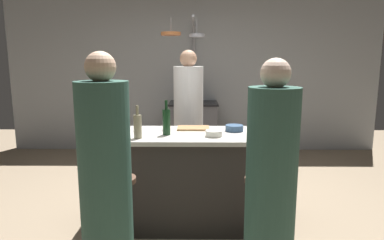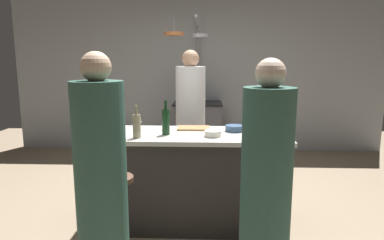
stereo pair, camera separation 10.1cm
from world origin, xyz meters
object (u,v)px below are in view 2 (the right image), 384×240
Objects in this scene: wine_bottle_rose at (280,122)px; mixing_bowl_blue at (234,128)px; chef at (191,125)px; wine_glass_by_chef at (166,119)px; stove_range at (198,129)px; wine_bottle_red at (166,121)px; wine_glass_near_left_guest at (121,120)px; guest_right at (266,189)px; bar_stool_right at (257,216)px; pepper_mill at (114,118)px; cutting_board at (194,128)px; wine_bottle_white at (137,126)px; mixing_bowl_steel at (114,132)px; mixing_bowl_ceramic at (213,134)px; wine_glass_near_right_guest at (138,120)px; bar_stool_left at (118,213)px; wine_bottle_dark at (255,128)px; guest_left at (101,184)px.

mixing_bowl_blue is at bearing 157.23° from wine_bottle_rose.
wine_glass_by_chef is at bearing -103.83° from chef.
stove_range is 1.51m from chef.
wine_bottle_red is 1.04m from wine_bottle_rose.
wine_glass_near_left_guest is (-0.69, -2.36, 0.56)m from stove_range.
guest_right is (0.59, -1.97, -0.05)m from chef.
pepper_mill is at bearing 148.47° from bar_stool_right.
wine_bottle_red reaches higher than cutting_board.
guest_right is 10.93× the size of wine_glass_by_chef.
mixing_bowl_blue is (0.40, -0.10, 0.02)m from cutting_board.
bar_stool_right is at bearing -79.40° from mixing_bowl_blue.
guest_right is 1.30m from wine_bottle_white.
mixing_bowl_steel is at bearing 159.51° from bar_stool_right.
cutting_board is 2.10× the size of mixing_bowl_ceramic.
guest_right is 1.50m from mixing_bowl_steel.
chef is at bearing 61.43° from wine_glass_near_right_guest.
chef is 1.01m from mixing_bowl_blue.
bar_stool_right is 0.92m from mixing_bowl_blue.
pepper_mill is at bearing 104.57° from mixing_bowl_steel.
bar_stool_right is 1.69m from pepper_mill.
chef is 1.73m from bar_stool_left.
wine_bottle_red is at bearing -95.28° from stove_range.
wine_glass_by_chef reaches higher than mixing_bowl_blue.
wine_glass_near_left_guest is (-1.25, 0.36, -0.00)m from wine_bottle_dark.
wine_bottle_white is at bearing -173.51° from wine_bottle_rose.
chef is 5.82× the size of wine_bottle_white.
wine_bottle_dark is at bearing 32.61° from guest_left.
guest_right reaches higher than pepper_mill.
wine_bottle_red reaches higher than wine_glass_by_chef.
mixing_bowl_steel reaches higher than mixing_bowl_blue.
stove_range is 0.56× the size of guest_right.
mixing_bowl_ceramic is (0.68, 0.08, -0.08)m from wine_bottle_white.
wine_bottle_white reaches higher than wine_glass_near_left_guest.
wine_bottle_dark is 1.98× the size of wine_glass_near_left_guest.
bar_stool_right is 0.52m from guest_right.
stove_range is 6.10× the size of wine_glass_by_chef.
wine_bottle_red is (-0.78, 0.55, 0.65)m from bar_stool_right.
chef reaches higher than wine_bottle_white.
wine_bottle_white is 0.38m from wine_glass_near_left_guest.
guest_right is at bearing -91.69° from bar_stool_right.
cutting_board is 0.72m from wine_bottle_dark.
wine_glass_near_right_guest is 0.94m from mixing_bowl_blue.
chef reaches higher than mixing_bowl_ceramic.
wine_glass_near_left_guest is 0.26m from mixing_bowl_steel.
stove_range is 2.43m from mixing_bowl_blue.
wine_glass_by_chef is at bearing -6.09° from pepper_mill.
wine_glass_near_left_guest is at bearing -47.12° from pepper_mill.
wine_bottle_red is 1.10× the size of wine_bottle_white.
chef is 2.03m from guest_left.
wine_glass_by_chef is 0.54m from mixing_bowl_ceramic.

